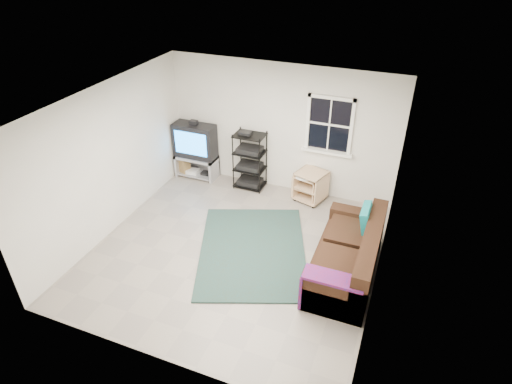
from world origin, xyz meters
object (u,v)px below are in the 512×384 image
at_px(sofa, 349,257).
at_px(tv_unit, 196,146).
at_px(side_table_left, 312,184).
at_px(side_table_right, 308,184).
at_px(av_rack, 250,164).

bearing_deg(sofa, tv_unit, 152.34).
height_order(side_table_left, side_table_right, side_table_left).
bearing_deg(side_table_left, tv_unit, -179.98).
xyz_separation_m(tv_unit, side_table_right, (2.50, 0.01, -0.40)).
relative_size(av_rack, side_table_left, 1.86).
height_order(side_table_left, sofa, sofa).
height_order(side_table_right, sofa, sofa).
bearing_deg(side_table_right, tv_unit, -179.85).
height_order(av_rack, side_table_left, av_rack).
xyz_separation_m(tv_unit, av_rack, (1.24, 0.00, -0.18)).
xyz_separation_m(tv_unit, side_table_left, (2.57, 0.00, -0.38)).
bearing_deg(side_table_left, sofa, -60.22).
relative_size(av_rack, side_table_right, 2.10).
relative_size(tv_unit, av_rack, 1.06).
relative_size(tv_unit, side_table_left, 1.97).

